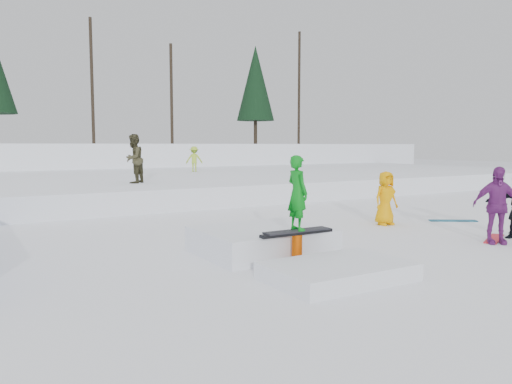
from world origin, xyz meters
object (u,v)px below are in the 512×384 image
walker_olive (134,159)px  jib_rail_feature (280,245)px  spectator_purple (496,205)px  walker_ygreen (194,159)px  spectator_yellow (386,198)px

walker_olive → jib_rail_feature: (-0.47, -11.16, -1.47)m
walker_olive → spectator_purple: walker_olive is taller
jib_rail_feature → walker_olive: bearing=87.6°
walker_ygreen → jib_rail_feature: (-6.03, -17.85, -1.21)m
walker_ygreen → jib_rail_feature: bearing=97.2°
spectator_purple → spectator_yellow: spectator_purple is taller
jib_rail_feature → spectator_purple: bearing=-13.1°
walker_ygreen → spectator_yellow: bearing=112.4°
walker_olive → walker_ygreen: bearing=-174.3°
walker_olive → jib_rail_feature: size_ratio=0.44×
walker_ygreen → spectator_purple: (-0.79, -19.07, -0.61)m
walker_ygreen → walker_olive: bearing=76.2°
spectator_purple → spectator_yellow: (-0.17, 3.34, -0.13)m
walker_olive → jib_rail_feature: bearing=42.9°
spectator_purple → walker_olive: bearing=147.3°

